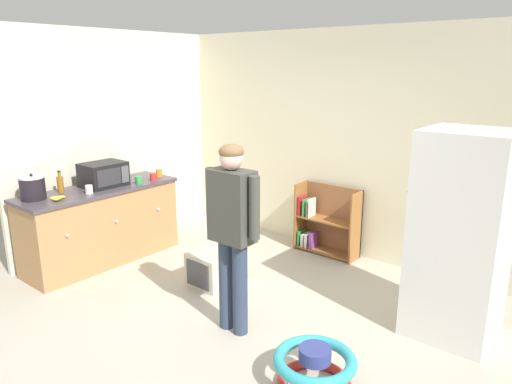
{
  "coord_description": "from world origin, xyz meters",
  "views": [
    {
      "loc": [
        2.57,
        -2.72,
        2.26
      ],
      "look_at": [
        -0.09,
        0.54,
        1.14
      ],
      "focal_mm": 33.27,
      "sensor_mm": 36.0,
      "label": 1
    }
  ],
  "objects_px": {
    "crock_pot": "(33,188)",
    "banana_bunch": "(58,198)",
    "pet_carrier": "(216,267)",
    "red_cup": "(153,177)",
    "microwave": "(104,174)",
    "kitchen_counter": "(102,225)",
    "refrigerator": "(460,236)",
    "green_cup": "(139,180)",
    "bookshelf": "(325,223)",
    "white_cup": "(89,189)",
    "amber_bottle": "(60,184)",
    "orange_cup": "(159,173)",
    "standing_person": "(232,223)",
    "baby_walker": "(314,368)"
  },
  "relations": [
    {
      "from": "crock_pot",
      "to": "amber_bottle",
      "type": "xyz_separation_m",
      "value": [
        -0.05,
        0.33,
        -0.03
      ]
    },
    {
      "from": "banana_bunch",
      "to": "amber_bottle",
      "type": "xyz_separation_m",
      "value": [
        -0.29,
        0.19,
        0.07
      ]
    },
    {
      "from": "kitchen_counter",
      "to": "refrigerator",
      "type": "distance_m",
      "value": 3.9
    },
    {
      "from": "kitchen_counter",
      "to": "orange_cup",
      "type": "height_order",
      "value": "orange_cup"
    },
    {
      "from": "bookshelf",
      "to": "amber_bottle",
      "type": "relative_size",
      "value": 3.46
    },
    {
      "from": "bookshelf",
      "to": "amber_bottle",
      "type": "bearing_deg",
      "value": -131.7
    },
    {
      "from": "refrigerator",
      "to": "pet_carrier",
      "type": "relative_size",
      "value": 3.22
    },
    {
      "from": "kitchen_counter",
      "to": "refrigerator",
      "type": "xyz_separation_m",
      "value": [
        3.74,
        1.01,
        0.44
      ]
    },
    {
      "from": "pet_carrier",
      "to": "red_cup",
      "type": "distance_m",
      "value": 1.48
    },
    {
      "from": "standing_person",
      "to": "white_cup",
      "type": "xyz_separation_m",
      "value": [
        -2.09,
        -0.04,
        -0.05
      ]
    },
    {
      "from": "pet_carrier",
      "to": "standing_person",
      "type": "bearing_deg",
      "value": -37.11
    },
    {
      "from": "bookshelf",
      "to": "baby_walker",
      "type": "relative_size",
      "value": 1.41
    },
    {
      "from": "standing_person",
      "to": "green_cup",
      "type": "bearing_deg",
      "value": 164.03
    },
    {
      "from": "crock_pot",
      "to": "white_cup",
      "type": "distance_m",
      "value": 0.56
    },
    {
      "from": "crock_pot",
      "to": "banana_bunch",
      "type": "xyz_separation_m",
      "value": [
        0.24,
        0.14,
        -0.1
      ]
    },
    {
      "from": "crock_pot",
      "to": "banana_bunch",
      "type": "distance_m",
      "value": 0.3
    },
    {
      "from": "white_cup",
      "to": "kitchen_counter",
      "type": "bearing_deg",
      "value": 125.94
    },
    {
      "from": "green_cup",
      "to": "standing_person",
      "type": "bearing_deg",
      "value": -15.97
    },
    {
      "from": "banana_bunch",
      "to": "green_cup",
      "type": "relative_size",
      "value": 1.67
    },
    {
      "from": "baby_walker",
      "to": "green_cup",
      "type": "height_order",
      "value": "green_cup"
    },
    {
      "from": "refrigerator",
      "to": "red_cup",
      "type": "bearing_deg",
      "value": -173.84
    },
    {
      "from": "green_cup",
      "to": "orange_cup",
      "type": "distance_m",
      "value": 0.43
    },
    {
      "from": "kitchen_counter",
      "to": "crock_pot",
      "type": "height_order",
      "value": "crock_pot"
    },
    {
      "from": "baby_walker",
      "to": "red_cup",
      "type": "xyz_separation_m",
      "value": [
        -3.01,
        1.02,
        0.79
      ]
    },
    {
      "from": "microwave",
      "to": "red_cup",
      "type": "distance_m",
      "value": 0.59
    },
    {
      "from": "banana_bunch",
      "to": "white_cup",
      "type": "distance_m",
      "value": 0.36
    },
    {
      "from": "bookshelf",
      "to": "white_cup",
      "type": "distance_m",
      "value": 2.81
    },
    {
      "from": "microwave",
      "to": "amber_bottle",
      "type": "distance_m",
      "value": 0.49
    },
    {
      "from": "bookshelf",
      "to": "white_cup",
      "type": "height_order",
      "value": "white_cup"
    },
    {
      "from": "standing_person",
      "to": "banana_bunch",
      "type": "distance_m",
      "value": 2.14
    },
    {
      "from": "orange_cup",
      "to": "standing_person",
      "type": "bearing_deg",
      "value": -24.78
    },
    {
      "from": "baby_walker",
      "to": "crock_pot",
      "type": "bearing_deg",
      "value": -174.43
    },
    {
      "from": "kitchen_counter",
      "to": "white_cup",
      "type": "bearing_deg",
      "value": -54.06
    },
    {
      "from": "orange_cup",
      "to": "refrigerator",
      "type": "bearing_deg",
      "value": 3.0
    },
    {
      "from": "amber_bottle",
      "to": "white_cup",
      "type": "xyz_separation_m",
      "value": [
        0.3,
        0.17,
        -0.05
      ]
    },
    {
      "from": "crock_pot",
      "to": "pet_carrier",
      "type": "bearing_deg",
      "value": 35.92
    },
    {
      "from": "crock_pot",
      "to": "microwave",
      "type": "bearing_deg",
      "value": 84.3
    },
    {
      "from": "bookshelf",
      "to": "green_cup",
      "type": "height_order",
      "value": "green_cup"
    },
    {
      "from": "kitchen_counter",
      "to": "standing_person",
      "type": "xyz_separation_m",
      "value": [
        2.24,
        -0.17,
        0.54
      ]
    },
    {
      "from": "green_cup",
      "to": "baby_walker",
      "type": "bearing_deg",
      "value": -14.81
    },
    {
      "from": "kitchen_counter",
      "to": "red_cup",
      "type": "distance_m",
      "value": 0.83
    },
    {
      "from": "kitchen_counter",
      "to": "white_cup",
      "type": "height_order",
      "value": "white_cup"
    },
    {
      "from": "bookshelf",
      "to": "green_cup",
      "type": "bearing_deg",
      "value": -137.99
    },
    {
      "from": "amber_bottle",
      "to": "microwave",
      "type": "bearing_deg",
      "value": 74.69
    },
    {
      "from": "green_cup",
      "to": "bookshelf",
      "type": "bearing_deg",
      "value": 42.01
    },
    {
      "from": "refrigerator",
      "to": "green_cup",
      "type": "xyz_separation_m",
      "value": [
        -3.51,
        -0.6,
        0.06
      ]
    },
    {
      "from": "refrigerator",
      "to": "pet_carrier",
      "type": "distance_m",
      "value": 2.46
    },
    {
      "from": "microwave",
      "to": "crock_pot",
      "type": "xyz_separation_m",
      "value": [
        -0.08,
        -0.8,
        -0.01
      ]
    },
    {
      "from": "bookshelf",
      "to": "baby_walker",
      "type": "bearing_deg",
      "value": -60.18
    },
    {
      "from": "standing_person",
      "to": "red_cup",
      "type": "height_order",
      "value": "standing_person"
    }
  ]
}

